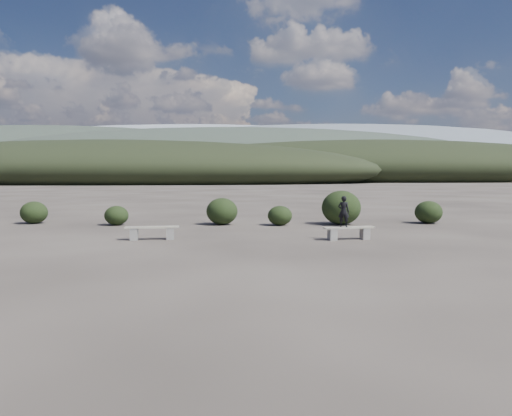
{
  "coord_description": "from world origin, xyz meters",
  "views": [
    {
      "loc": [
        -0.56,
        -12.51,
        2.26
      ],
      "look_at": [
        0.11,
        3.5,
        1.1
      ],
      "focal_mm": 35.0,
      "sensor_mm": 36.0,
      "label": 1
    }
  ],
  "objects": [
    {
      "name": "seated_person",
      "position": [
        3.05,
        3.86,
        0.95
      ],
      "size": [
        0.45,
        0.38,
        1.04
      ],
      "primitive_type": "imported",
      "rotation": [
        0.0,
        0.0,
        2.75
      ],
      "color": "black",
      "rests_on": "bench_right"
    },
    {
      "name": "mountain_ridges",
      "position": [
        -7.48,
        339.06,
        10.84
      ],
      "size": [
        500.0,
        400.0,
        56.0
      ],
      "color": "black",
      "rests_on": "ground"
    },
    {
      "name": "shrub_e",
      "position": [
        7.94,
        8.97,
        0.5
      ],
      "size": [
        1.19,
        1.19,
        0.99
      ],
      "primitive_type": "ellipsoid",
      "color": "black",
      "rests_on": "ground"
    },
    {
      "name": "shrub_b",
      "position": [
        -1.12,
        8.84,
        0.57
      ],
      "size": [
        1.34,
        1.34,
        1.15
      ],
      "primitive_type": "ellipsoid",
      "color": "black",
      "rests_on": "ground"
    },
    {
      "name": "shrub_c",
      "position": [
        1.34,
        8.45,
        0.42
      ],
      "size": [
        1.04,
        1.04,
        0.83
      ],
      "primitive_type": "ellipsoid",
      "color": "black",
      "rests_on": "ground"
    },
    {
      "name": "bench_right",
      "position": [
        3.23,
        3.89,
        0.26
      ],
      "size": [
        1.77,
        0.64,
        0.43
      ],
      "rotation": [
        0.0,
        0.0,
        0.16
      ],
      "color": "slate",
      "rests_on": "ground"
    },
    {
      "name": "shrub_d",
      "position": [
        4.0,
        8.66,
        0.73
      ],
      "size": [
        1.67,
        1.67,
        1.47
      ],
      "primitive_type": "ellipsoid",
      "color": "black",
      "rests_on": "ground"
    },
    {
      "name": "shrub_f",
      "position": [
        -9.37,
        9.63,
        0.49
      ],
      "size": [
        1.15,
        1.15,
        0.98
      ],
      "primitive_type": "ellipsoid",
      "color": "black",
      "rests_on": "ground"
    },
    {
      "name": "shrub_a",
      "position": [
        -5.61,
        8.82,
        0.41
      ],
      "size": [
        1.01,
        1.01,
        0.83
      ],
      "primitive_type": "ellipsoid",
      "color": "black",
      "rests_on": "ground"
    },
    {
      "name": "ground",
      "position": [
        0.0,
        0.0,
        0.0
      ],
      "size": [
        1200.0,
        1200.0,
        0.0
      ],
      "primitive_type": "plane",
      "color": "#312A26",
      "rests_on": "ground"
    },
    {
      "name": "bench_left",
      "position": [
        -3.33,
        4.14,
        0.27
      ],
      "size": [
        1.81,
        0.56,
        0.45
      ],
      "rotation": [
        0.0,
        0.0,
        0.11
      ],
      "color": "slate",
      "rests_on": "ground"
    }
  ]
}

